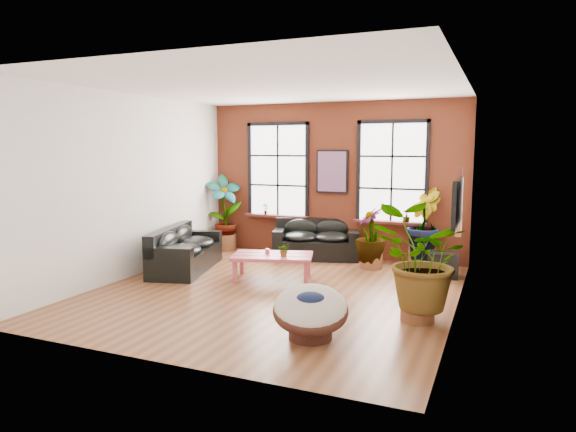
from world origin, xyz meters
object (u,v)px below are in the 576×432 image
papasan_chair (310,310)px  sofa_left (184,251)px  sofa_back (316,240)px  coffee_table (273,257)px

papasan_chair → sofa_left: bearing=125.0°
sofa_back → papasan_chair: 5.04m
sofa_back → sofa_left: (-2.12, -2.16, -0.00)m
sofa_back → papasan_chair: (1.62, -4.78, -0.01)m
sofa_left → coffee_table: 2.01m
sofa_left → coffee_table: bearing=-105.1°
sofa_left → coffee_table: size_ratio=1.41×
coffee_table → papasan_chair: 3.13m
coffee_table → papasan_chair: bearing=-73.3°
sofa_back → coffee_table: (-0.11, -2.17, 0.03)m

